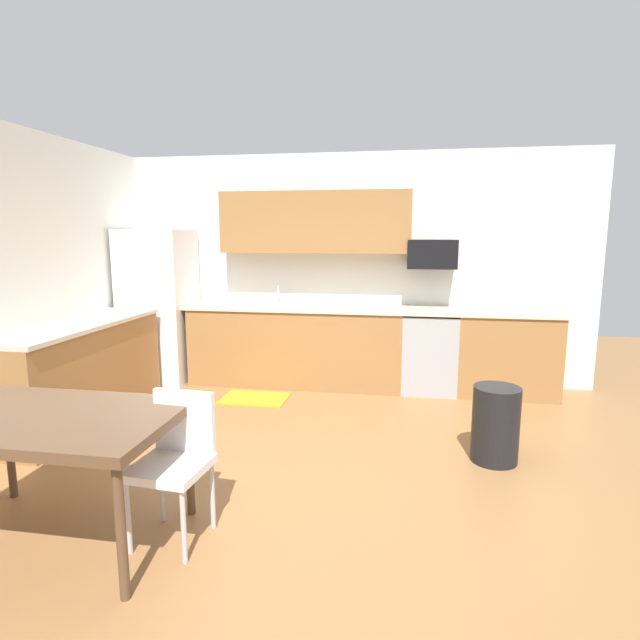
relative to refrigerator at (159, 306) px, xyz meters
The scene contains 17 objects.
ground_plane 3.24m from the refrigerator, 45.52° to the right, with size 12.00×12.00×0.00m, color olive.
wall_back 2.27m from the refrigerator, 11.16° to the left, with size 5.80×0.10×2.70m, color silver.
cabinet_run_back 1.74m from the refrigerator, ahead, with size 2.48×0.60×0.90m, color olive.
cabinet_run_back_right 4.07m from the refrigerator, ahead, with size 1.07×0.60×0.90m, color olive.
cabinet_run_left 1.50m from the refrigerator, 94.83° to the right, with size 0.60×2.00×0.90m, color olive.
countertop_back 2.18m from the refrigerator, ahead, with size 4.80×0.64×0.04m, color beige.
countertop_left 1.43m from the refrigerator, 94.83° to the right, with size 0.64×2.00×0.04m, color beige.
upper_cabinets_back 2.13m from the refrigerator, ahead, with size 2.20×0.34×0.70m, color olive.
refrigerator is the anchor object (origin of this frame).
oven_range 3.25m from the refrigerator, ahead, with size 0.60×0.60×0.91m.
microwave 3.28m from the refrigerator, ahead, with size 0.54×0.36×0.32m, color black.
sink_basin 1.42m from the refrigerator, ahead, with size 0.48×0.40×0.14m, color #A5A8AD.
sink_faucet 1.44m from the refrigerator, 10.41° to the left, with size 0.02×0.02×0.24m, color #B2B5BA.
dining_table 3.38m from the refrigerator, 73.08° to the right, with size 1.40×0.90×0.76m.
chair_near_table 3.50m from the refrigerator, 61.73° to the right, with size 0.43×0.43×0.85m.
trash_bin 4.08m from the refrigerator, 25.19° to the right, with size 0.36×0.36×0.60m, color black.
floor_mat 1.72m from the refrigerator, 22.88° to the right, with size 0.70×0.50×0.01m, color orange.
Camera 1 is at (0.75, -3.42, 1.75)m, focal length 28.39 mm.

